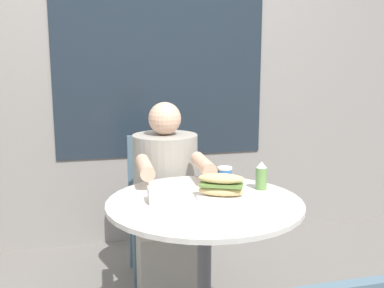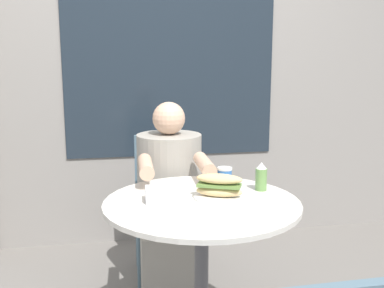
# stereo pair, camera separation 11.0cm
# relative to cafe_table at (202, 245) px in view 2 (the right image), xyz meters

# --- Properties ---
(storefront_wall) EXTENTS (8.00, 0.09, 2.80)m
(storefront_wall) POSITION_rel_cafe_table_xyz_m (0.00, 1.52, 0.84)
(storefront_wall) COLOR gray
(storefront_wall) RESTS_ON ground_plane
(cafe_table) EXTENTS (0.82, 0.82, 0.76)m
(cafe_table) POSITION_rel_cafe_table_xyz_m (0.00, 0.00, 0.00)
(cafe_table) COLOR beige
(cafe_table) RESTS_ON ground_plane
(diner_chair) EXTENTS (0.39, 0.39, 0.87)m
(diner_chair) POSITION_rel_cafe_table_xyz_m (-0.05, 0.95, -0.04)
(diner_chair) COLOR slate
(diner_chair) RESTS_ON ground_plane
(seated_diner) EXTENTS (0.37, 0.64, 1.11)m
(seated_diner) POSITION_rel_cafe_table_xyz_m (-0.05, 0.60, -0.08)
(seated_diner) COLOR gray
(seated_diner) RESTS_ON ground_plane
(sandwich_on_plate) EXTENTS (0.21, 0.21, 0.11)m
(sandwich_on_plate) POSITION_rel_cafe_table_xyz_m (0.08, 0.03, 0.24)
(sandwich_on_plate) COLOR white
(sandwich_on_plate) RESTS_ON cafe_table
(drink_cup) EXTENTS (0.07, 0.07, 0.09)m
(drink_cup) POSITION_rel_cafe_table_xyz_m (0.14, 0.18, 0.24)
(drink_cup) COLOR #336BB7
(drink_cup) RESTS_ON cafe_table
(napkin_box) EXTENTS (0.09, 0.09, 0.06)m
(napkin_box) POSITION_rel_cafe_table_xyz_m (-0.19, 0.03, 0.23)
(napkin_box) COLOR silver
(napkin_box) RESTS_ON cafe_table
(condiment_bottle) EXTENTS (0.05, 0.05, 0.13)m
(condiment_bottle) POSITION_rel_cafe_table_xyz_m (0.29, 0.11, 0.26)
(condiment_bottle) COLOR #66934C
(condiment_bottle) RESTS_ON cafe_table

